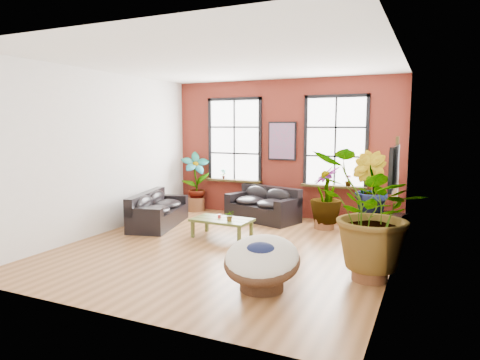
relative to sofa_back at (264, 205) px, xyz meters
The scene contains 19 objects.
room 2.80m from the sofa_back, 84.08° to the right, with size 6.04×6.54×3.54m.
sofa_back is the anchor object (origin of this frame).
sofa_left 2.61m from the sofa_back, 142.70° to the right, with size 1.28×2.11×0.78m.
coffee_table 1.92m from the sofa_back, 95.85° to the right, with size 1.26×0.76×0.48m.
papasan_chair 4.56m from the sofa_back, 69.00° to the right, with size 1.24×1.25×0.82m.
poster 1.71m from the sofa_back, 67.53° to the left, with size 0.74×0.06×0.98m.
tv_wall_unit 3.93m from the sofa_back, 31.83° to the right, with size 0.13×1.86×1.20m.
media_box 3.03m from the sofa_back, ahead, with size 0.67×0.61×0.47m.
pot_back_left 2.19m from the sofa_back, behind, with size 0.56×0.56×0.37m.
pot_back_right 2.51m from the sofa_back, ahead, with size 0.69×0.69×0.39m.
pot_right_wall 4.39m from the sofa_back, 47.07° to the right, with size 0.59×0.59×0.40m.
pot_mid 1.62m from the sofa_back, ahead, with size 0.56×0.56×0.32m.
floor_plant_back_left 2.22m from the sofa_back, behind, with size 0.78×0.53×1.48m, color #165322.
floor_plant_back_right 2.57m from the sofa_back, ahead, with size 0.90×0.72×1.63m, color #165322.
floor_plant_right_wall 4.45m from the sofa_back, 47.41° to the right, with size 1.63×1.41×1.81m, color #165322.
floor_plant_mid 1.68m from the sofa_back, ahead, with size 0.72×0.72×1.29m, color #165322.
table_plant 2.04m from the sofa_back, 88.48° to the right, with size 0.20×0.17×0.22m, color #165322.
sill_plant_left 1.64m from the sofa_back, 158.27° to the left, with size 0.14×0.10×0.27m, color #165322.
sill_plant_right 2.14m from the sofa_back, 15.94° to the left, with size 0.15×0.15×0.27m, color #165322.
Camera 1 is at (3.55, -7.18, 2.34)m, focal length 32.00 mm.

